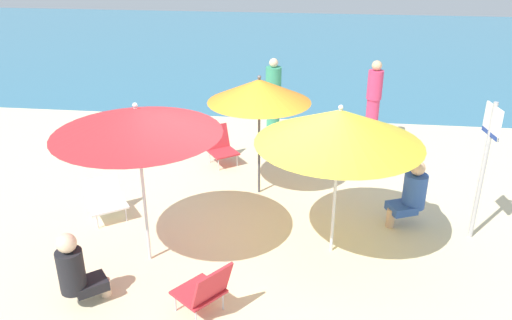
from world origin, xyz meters
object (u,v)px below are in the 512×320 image
object	(u,v)px
beach_chair_c	(205,289)
person_d	(373,102)
umbrella_orange	(259,91)
beach_chair_a	(105,198)
umbrella_red	(136,121)
warning_sign	(486,153)
person_a	(76,270)
person_b	(411,193)
person_c	(273,96)
umbrella_yellow	(339,127)
beach_chair_b	(220,145)

from	to	relation	value
beach_chair_c	person_d	size ratio (longest dim) A/B	0.44
umbrella_orange	beach_chair_a	xyz separation A→B (m)	(-2.16, -1.05, -1.40)
umbrella_red	warning_sign	size ratio (longest dim) A/B	1.08
beach_chair_c	person_d	bearing A→B (deg)	-74.67
umbrella_red	person_a	bearing A→B (deg)	-117.80
person_b	warning_sign	size ratio (longest dim) A/B	0.50
umbrella_orange	warning_sign	bearing A→B (deg)	-17.47
person_d	umbrella_orange	bearing A→B (deg)	-124.17
beach_chair_a	person_c	distance (m)	4.36
umbrella_red	beach_chair_a	distance (m)	2.11
umbrella_orange	person_c	distance (m)	2.87
person_b	warning_sign	bearing A→B (deg)	139.50
umbrella_red	person_c	world-z (taller)	umbrella_red
person_d	beach_chair_c	bearing A→B (deg)	-106.98
umbrella_red	person_b	bearing A→B (deg)	20.82
beach_chair_c	person_d	xyz separation A→B (m)	(2.20, 5.39, 0.50)
umbrella_red	beach_chair_a	size ratio (longest dim) A/B	2.87
umbrella_yellow	beach_chair_a	world-z (taller)	umbrella_yellow
umbrella_orange	person_a	xyz separation A→B (m)	(-1.70, -3.00, -1.24)
beach_chair_a	warning_sign	size ratio (longest dim) A/B	0.38
person_c	person_d	bearing A→B (deg)	-51.26
person_b	beach_chair_c	bearing A→B (deg)	18.83
person_c	person_a	bearing A→B (deg)	-148.00
person_a	person_c	bearing A→B (deg)	34.42
beach_chair_c	person_b	world-z (taller)	person_b
umbrella_orange	warning_sign	world-z (taller)	warning_sign
umbrella_orange	umbrella_red	xyz separation A→B (m)	(-1.19, -2.03, 0.20)
umbrella_red	beach_chair_c	world-z (taller)	umbrella_red
beach_chair_c	umbrella_orange	bearing A→B (deg)	-57.06
person_d	person_c	bearing A→B (deg)	175.64
umbrella_red	person_a	xyz separation A→B (m)	(-0.51, -0.96, -1.44)
warning_sign	beach_chair_a	bearing A→B (deg)	172.58
umbrella_yellow	umbrella_red	world-z (taller)	umbrella_red
umbrella_orange	person_b	distance (m)	2.67
beach_chair_b	person_a	xyz separation A→B (m)	(-0.86, -4.09, 0.13)
umbrella_yellow	warning_sign	xyz separation A→B (m)	(1.93, 0.59, -0.49)
beach_chair_a	person_b	distance (m)	4.44
person_d	umbrella_red	bearing A→B (deg)	-120.25
beach_chair_b	warning_sign	bearing A→B (deg)	26.21
beach_chair_a	beach_chair_b	xyz separation A→B (m)	(1.32, 2.14, 0.03)
umbrella_orange	beach_chair_a	world-z (taller)	umbrella_orange
umbrella_yellow	umbrella_orange	size ratio (longest dim) A/B	1.06
beach_chair_c	warning_sign	size ratio (longest dim) A/B	0.37
person_c	warning_sign	xyz separation A→B (m)	(3.11, -3.69, 0.48)
beach_chair_a	person_d	size ratio (longest dim) A/B	0.44
umbrella_orange	person_d	world-z (taller)	umbrella_orange
umbrella_orange	beach_chair_b	size ratio (longest dim) A/B	2.65
person_d	person_b	bearing A→B (deg)	-79.09
umbrella_red	beach_chair_b	world-z (taller)	umbrella_red
umbrella_yellow	person_b	world-z (taller)	umbrella_yellow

